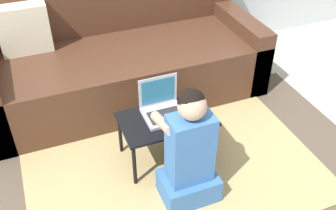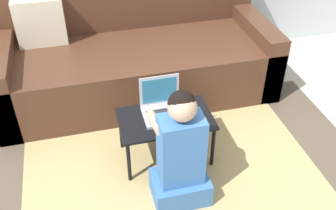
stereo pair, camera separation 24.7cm
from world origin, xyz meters
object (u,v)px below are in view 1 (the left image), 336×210
Objects in this scene: computer_mouse at (198,111)px; laptop_desk at (167,123)px; couch at (122,59)px; laptop at (163,109)px; person_seated at (189,154)px.

laptop_desk is at bearing 171.36° from computer_mouse.
couch is at bearing 92.68° from laptop_desk.
laptop is at bearing 158.98° from computer_mouse.
couch is 0.88m from laptop_desk.
computer_mouse is 0.12× the size of person_seated.
person_seated reaches higher than laptop.
laptop is (-0.01, 0.05, 0.08)m from laptop_desk.
laptop is at bearing 90.65° from person_seated.
laptop_desk is 0.77× the size of person_seated.
computer_mouse is (0.24, -0.91, 0.06)m from couch.
couch is 0.94m from computer_mouse.
computer_mouse is (0.21, -0.08, -0.02)m from laptop.
couch reaches higher than computer_mouse.
laptop_desk is at bearing -81.57° from laptop.
laptop is 0.22m from computer_mouse.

